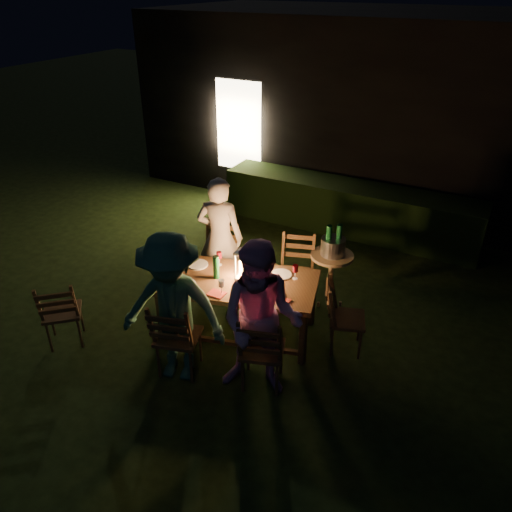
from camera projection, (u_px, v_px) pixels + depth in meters
The scene contains 29 objects.
garden_envelope at pixel (422, 108), 9.24m from camera, with size 40.00×40.00×3.20m.
dining_table at pixel (238, 286), 5.64m from camera, with size 1.94×1.31×0.74m.
chair_near_left at pixel (179, 349), 5.26m from camera, with size 0.55×0.57×0.97m.
chair_near_right at pixel (262, 362), 5.08m from camera, with size 0.55×0.57×0.96m.
chair_far_left at pixel (220, 274), 6.56m from camera, with size 0.56×0.58×0.97m.
chair_far_right at pixel (295, 284), 6.37m from camera, with size 0.54×0.56×0.95m.
chair_end at pixel (345, 329), 5.59m from camera, with size 0.54×0.52×0.89m.
chair_spare at pixel (64, 323), 5.68m from camera, with size 0.59×0.59×0.91m.
person_house_side at pixel (220, 238), 6.35m from camera, with size 0.59×0.39×1.62m, color beige.
person_opp_right at pixel (261, 321), 4.77m from camera, with size 0.82×0.64×1.68m, color #DA96C1.
person_opp_left at pixel (173, 309), 4.95m from camera, with size 1.08×0.62×1.67m, color #33664D.
lantern at pixel (243, 267), 5.56m from camera, with size 0.16×0.16×0.35m.
plate_far_left at pixel (198, 265), 5.89m from camera, with size 0.25×0.25×0.01m, color white.
plate_near_left at pixel (185, 284), 5.52m from camera, with size 0.25×0.25×0.01m, color white.
plate_far_right at pixel (281, 275), 5.70m from camera, with size 0.25×0.25×0.01m, color white.
plate_near_right at pixel (273, 296), 5.32m from camera, with size 0.25×0.25×0.01m, color white.
wineglass_a at pixel (219, 259), 5.86m from camera, with size 0.06×0.06×0.18m, color #59070F, non-canonical shape.
wineglass_b at pixel (173, 272), 5.60m from camera, with size 0.06×0.06×0.18m, color #59070F, non-canonical shape.
wineglass_c at pixel (258, 291), 5.26m from camera, with size 0.06×0.06×0.18m, color #59070F, non-canonical shape.
wineglass_d at pixel (295, 272), 5.59m from camera, with size 0.06×0.06×0.18m, color #59070F, non-canonical shape.
wineglass_e at pixel (221, 287), 5.32m from camera, with size 0.06×0.06×0.18m, color silver, non-canonical shape.
bottle_table at pixel (216, 267), 5.58m from camera, with size 0.07×0.07×0.28m, color #0F471E.
napkin_left at pixel (217, 294), 5.36m from camera, with size 0.18×0.14×0.01m, color red.
napkin_right at pixel (281, 301), 5.24m from camera, with size 0.18×0.14×0.01m, color red.
phone at pixel (176, 287), 5.47m from camera, with size 0.14×0.07×0.01m, color black.
side_table at pixel (332, 260), 6.20m from camera, with size 0.53×0.53×0.72m.
ice_bucket at pixel (333, 247), 6.10m from camera, with size 0.30×0.30×0.22m, color #A5A8AD.
bottle_bucket_a at pixel (328, 243), 6.07m from camera, with size 0.07×0.07×0.32m, color #0F471E.
bottle_bucket_b at pixel (338, 243), 6.09m from camera, with size 0.07×0.07×0.32m, color #0F471E.
Camera 1 is at (1.69, -3.58, 3.73)m, focal length 35.00 mm.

